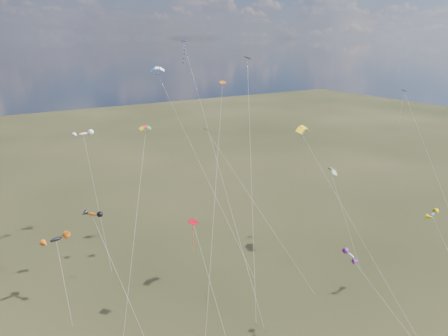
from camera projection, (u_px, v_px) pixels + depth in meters
diamond_black_high at (248, 88)px, 66.63m from camera, size 12.47×21.07×34.50m
diamond_navy_tall at (190, 75)px, 68.96m from camera, size 5.01×32.24×37.02m
diamond_black_mid at (236, 175)px, 62.94m from camera, size 9.29×18.35×23.67m
diamond_red_low at (195, 241)px, 52.62m from camera, size 1.53×10.12×14.72m
diamond_navy_right at (406, 116)px, 69.34m from camera, size 1.94×17.06×28.94m
diamond_orange_center at (218, 156)px, 57.86m from camera, size 12.35×15.64×31.20m
parafoil_yellow at (304, 128)px, 55.32m from camera, size 6.89×19.84×26.28m
parafoil_blue_white at (158, 69)px, 70.74m from camera, size 7.34×23.69×32.99m
parafoil_striped at (333, 169)px, 69.35m from camera, size 2.63×10.34×16.46m
parafoil_tricolor at (145, 129)px, 58.23m from camera, size 9.89×11.96×25.52m
novelty_black_orange at (56, 239)px, 56.51m from camera, size 3.76×7.90×10.88m
novelty_orange_black at (92, 214)px, 55.45m from camera, size 4.06×12.64×14.63m
novelty_white_purple at (351, 256)px, 48.11m from camera, size 7.23×9.34×12.84m
novelty_redwhite_stripe at (83, 134)px, 71.04m from camera, size 3.26×13.95×21.79m
novelty_blue_yellow at (433, 215)px, 57.23m from camera, size 2.69×11.11×13.86m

